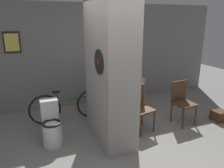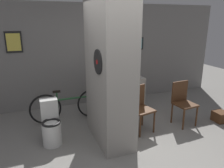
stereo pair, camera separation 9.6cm
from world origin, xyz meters
name	(u,v)px [view 1 (the left image)]	position (x,y,z in m)	size (l,w,h in m)	color
ground_plane	(124,156)	(0.00, 0.00, 0.00)	(14.00, 14.00, 0.00)	gray
wall_back	(82,55)	(0.00, 2.63, 1.30)	(8.00, 0.09, 2.60)	gray
pillar_center	(110,72)	(0.00, 0.64, 1.30)	(0.58, 1.27, 2.60)	gray
counter_shelf	(119,96)	(0.64, 1.66, 0.43)	(1.14, 0.44, 0.87)	gray
toilet	(52,126)	(-1.05, 0.85, 0.34)	(0.34, 0.50, 0.80)	silver
chair_near_pillar	(140,106)	(0.68, 0.73, 0.52)	(0.49, 0.49, 0.93)	#4C2D19
chair_by_doorway	(182,100)	(1.69, 0.67, 0.52)	(0.45, 0.45, 0.93)	#4C2D19
bicycle	(69,106)	(-0.57, 1.68, 0.35)	(1.71, 0.42, 0.73)	black
bottle_tall	(119,74)	(0.59, 1.60, 0.99)	(0.07, 0.07, 0.34)	#267233
bottle_short	(112,75)	(0.48, 1.71, 0.95)	(0.08, 0.08, 0.24)	silver
floor_crate	(219,115)	(2.56, 0.42, 0.11)	(0.29, 0.29, 0.23)	#4C2D19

